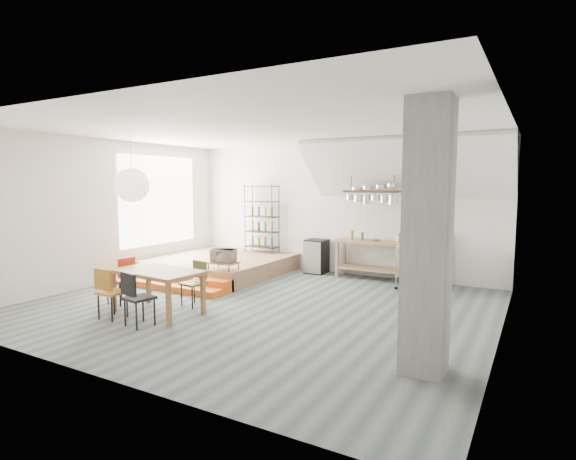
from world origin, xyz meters
The scene contains 26 objects.
floor centered at (0.00, 0.00, 0.00)m, with size 8.00×8.00×0.00m, color #4E595A.
wall_back centered at (0.00, 3.50, 1.60)m, with size 8.00×0.04×3.20m, color silver.
wall_left centered at (-4.00, 0.00, 1.60)m, with size 0.04×7.00×3.20m, color silver.
wall_right centered at (4.00, 0.00, 1.60)m, with size 0.04×7.00×3.20m, color silver.
ceiling centered at (0.00, 0.00, 3.20)m, with size 8.00×7.00×0.02m, color white.
slope_ceiling centered at (1.80, 2.90, 2.55)m, with size 4.40×1.80×0.15m, color white.
window_pane centered at (-3.98, 1.50, 1.80)m, with size 0.02×2.50×2.20m, color white.
platform centered at (-2.50, 2.00, 0.20)m, with size 3.00×3.00×0.40m, color #906B48.
step_lower centered at (-2.50, 0.05, 0.07)m, with size 3.00×0.35×0.13m, color orange.
step_upper centered at (-2.50, 0.40, 0.13)m, with size 3.00×0.35×0.27m, color orange.
concrete_column centered at (3.30, -1.50, 1.60)m, with size 0.50×0.50×3.20m, color slate.
kitchen_counter centered at (1.10, 3.15, 0.63)m, with size 1.80×0.60×0.91m.
stove centered at (2.50, 3.16, 0.48)m, with size 0.60×0.60×1.18m.
pot_rack centered at (1.13, 2.92, 1.98)m, with size 1.20×0.50×1.43m.
wire_shelving centered at (-2.00, 3.20, 1.33)m, with size 0.88×0.38×1.80m.
microwave_shelf centered at (-1.40, 0.75, 0.55)m, with size 0.60×0.40×0.16m.
paper_lantern centered at (-1.87, -1.22, 2.20)m, with size 0.60×0.60×0.60m, color white.
dining_table centered at (-1.27, -1.27, 0.67)m, with size 1.65×1.02×0.75m.
chair_mustard centered at (-1.67, -1.95, 0.51)m, with size 0.40×0.40×0.86m.
chair_black centered at (-0.99, -2.01, 0.52)m, with size 0.46×0.46×0.87m.
chair_olive centered at (-1.01, -0.58, 0.48)m, with size 0.42×0.42×0.81m.
chair_red centered at (-2.23, -1.18, 0.53)m, with size 0.42×0.42×0.88m.
rolling_cart centered at (2.26, 2.67, 0.59)m, with size 0.96×0.59×0.91m.
mini_fridge centered at (-0.39, 3.20, 0.42)m, with size 0.50×0.50×0.84m, color black.
microwave centered at (-1.40, 0.75, 0.70)m, with size 0.50×0.34×0.28m, color beige.
bowl centered at (1.14, 3.10, 0.94)m, with size 0.22×0.22×0.05m, color silver.
Camera 1 is at (4.42, -6.77, 2.24)m, focal length 28.00 mm.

